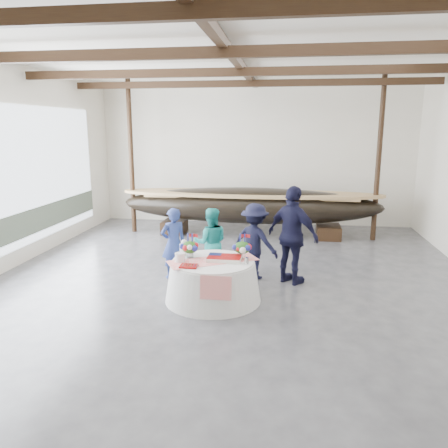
# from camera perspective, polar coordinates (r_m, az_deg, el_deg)

# --- Properties ---
(floor) EXTENTS (10.00, 12.00, 0.01)m
(floor) POSITION_cam_1_polar(r_m,az_deg,el_deg) (8.82, 0.88, -8.05)
(floor) COLOR #3D3D42
(floor) RESTS_ON ground
(wall_back) EXTENTS (10.00, 0.02, 4.50)m
(wall_back) POSITION_cam_1_polar(r_m,az_deg,el_deg) (14.26, 4.03, 9.06)
(wall_back) COLOR silver
(wall_back) RESTS_ON ground
(wall_front) EXTENTS (10.00, 0.02, 4.50)m
(wall_front) POSITION_cam_1_polar(r_m,az_deg,el_deg) (2.57, -16.46, -7.19)
(wall_front) COLOR silver
(wall_front) RESTS_ON ground
(ceiling) EXTENTS (10.00, 12.00, 0.01)m
(ceiling) POSITION_cam_1_polar(r_m,az_deg,el_deg) (8.38, 0.99, 22.14)
(ceiling) COLOR white
(ceiling) RESTS_ON wall_back
(pavilion_structure) EXTENTS (9.80, 11.76, 4.50)m
(pavilion_structure) POSITION_cam_1_polar(r_m,az_deg,el_deg) (9.04, 1.60, 18.24)
(pavilion_structure) COLOR black
(pavilion_structure) RESTS_ON ground
(open_bay) EXTENTS (0.03, 7.00, 3.20)m
(open_bay) POSITION_cam_1_polar(r_m,az_deg,el_deg) (11.05, -24.81, 4.75)
(open_bay) COLOR silver
(open_bay) RESTS_ON ground
(longboat_display) EXTENTS (7.52, 1.50, 1.41)m
(longboat_display) POSITION_cam_1_polar(r_m,az_deg,el_deg) (12.64, 3.40, 2.47)
(longboat_display) COLOR black
(longboat_display) RESTS_ON ground
(banquet_table) EXTENTS (1.75, 1.75, 0.75)m
(banquet_table) POSITION_cam_1_polar(r_m,az_deg,el_deg) (8.01, -1.44, -7.38)
(banquet_table) COLOR silver
(banquet_table) RESTS_ON ground
(tabletop_items) EXTENTS (1.67, 1.27, 0.40)m
(tabletop_items) POSITION_cam_1_polar(r_m,az_deg,el_deg) (7.96, -1.41, -3.52)
(tabletop_items) COLOR red
(tabletop_items) RESTS_ON banquet_table
(guest_woman_blue) EXTENTS (0.65, 0.60, 1.49)m
(guest_woman_blue) POSITION_cam_1_polar(r_m,az_deg,el_deg) (9.14, -6.62, -2.49)
(guest_woman_blue) COLOR navy
(guest_woman_blue) RESTS_ON ground
(guest_woman_teal) EXTENTS (0.82, 0.69, 1.48)m
(guest_woman_teal) POSITION_cam_1_polar(r_m,az_deg,el_deg) (9.13, -1.74, -2.46)
(guest_woman_teal) COLOR teal
(guest_woman_teal) RESTS_ON ground
(guest_man_left) EXTENTS (1.18, 0.97, 1.58)m
(guest_man_left) POSITION_cam_1_polar(r_m,az_deg,el_deg) (9.05, 4.04, -2.29)
(guest_man_left) COLOR black
(guest_man_left) RESTS_ON ground
(guest_man_right) EXTENTS (1.23, 1.08, 1.99)m
(guest_man_right) POSITION_cam_1_polar(r_m,az_deg,el_deg) (8.79, 8.97, -1.50)
(guest_man_right) COLOR black
(guest_man_right) RESTS_ON ground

